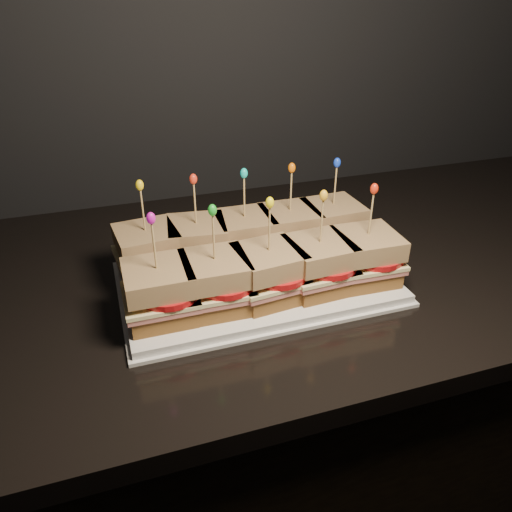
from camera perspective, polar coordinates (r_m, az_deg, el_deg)
name	(u,v)px	position (r m, az deg, el deg)	size (l,w,h in m)	color
cabinet	(160,472)	(1.17, -10.87, -23.05)	(2.36, 0.66, 0.88)	black
granite_slab	(134,293)	(0.86, -13.72, -4.08)	(2.40, 0.70, 0.03)	black
platter	(256,280)	(0.82, 0.00, -2.80)	(0.43, 0.26, 0.02)	white
platter_rim	(256,283)	(0.82, 0.00, -3.16)	(0.44, 0.28, 0.01)	white
sandwich_0_bread_bot	(150,267)	(0.83, -12.05, -1.22)	(0.09, 0.09, 0.03)	#573817
sandwich_0_ham	(149,258)	(0.82, -12.17, -0.23)	(0.10, 0.10, 0.01)	#C95A58
sandwich_0_cheese	(148,254)	(0.82, -12.22, 0.20)	(0.10, 0.10, 0.01)	#F9EBA3
sandwich_0_tomato	(156,251)	(0.81, -11.39, 0.59)	(0.09, 0.09, 0.01)	red
sandwich_0_bread_top	(146,239)	(0.81, -12.43, 1.91)	(0.09, 0.09, 0.03)	#603011
sandwich_0_pick	(143,213)	(0.79, -12.78, 4.86)	(0.00, 0.00, 0.09)	tan
sandwich_0_frill	(140,185)	(0.77, -13.15, 7.90)	(0.01, 0.01, 0.02)	yellow
sandwich_1_bread_bot	(199,259)	(0.84, -6.58, -0.35)	(0.09, 0.09, 0.03)	#573817
sandwich_1_ham	(198,250)	(0.83, -6.64, 0.64)	(0.10, 0.10, 0.01)	#C95A58
sandwich_1_cheese	(198,247)	(0.83, -6.67, 1.06)	(0.10, 0.10, 0.01)	#F9EBA3
sandwich_1_tomato	(205,243)	(0.82, -5.80, 1.46)	(0.09, 0.09, 0.01)	red
sandwich_1_bread_top	(197,232)	(0.82, -6.78, 2.77)	(0.09, 0.09, 0.03)	#603011
sandwich_1_pick	(195,206)	(0.80, -6.98, 5.71)	(0.00, 0.00, 0.09)	tan
sandwich_1_frill	(193,179)	(0.78, -7.18, 8.73)	(0.01, 0.01, 0.02)	red
sandwich_2_bread_bot	(245,252)	(0.86, -1.27, 0.49)	(0.09, 0.09, 0.03)	#573817
sandwich_2_ham	(245,243)	(0.85, -1.28, 1.47)	(0.10, 0.10, 0.01)	#C95A58
sandwich_2_cheese	(245,240)	(0.85, -1.29, 1.89)	(0.10, 0.10, 0.01)	#F9EBA3
sandwich_2_tomato	(253,236)	(0.84, -0.39, 2.28)	(0.09, 0.09, 0.01)	red
sandwich_2_bread_top	(245,225)	(0.83, -1.31, 3.58)	(0.09, 0.09, 0.03)	#603011
sandwich_2_pick	(244,200)	(0.81, -1.35, 6.47)	(0.00, 0.00, 0.09)	tan
sandwich_2_frill	(244,173)	(0.80, -1.39, 9.44)	(0.01, 0.01, 0.02)	#12C2B4
sandwich_3_bread_bot	(289,245)	(0.88, 3.79, 1.29)	(0.09, 0.09, 0.03)	#573817
sandwich_3_ham	(289,236)	(0.87, 3.82, 2.25)	(0.10, 0.10, 0.01)	#C95A58
sandwich_3_cheese	(289,233)	(0.87, 3.84, 2.66)	(0.10, 0.10, 0.01)	#F9EBA3
sandwich_3_tomato	(297,229)	(0.87, 4.74, 3.04)	(0.09, 0.09, 0.01)	red
sandwich_3_bread_top	(290,218)	(0.86, 3.90, 4.31)	(0.09, 0.09, 0.03)	#603011
sandwich_3_pick	(291,194)	(0.84, 4.01, 7.13)	(0.00, 0.00, 0.09)	tan
sandwich_3_frill	(292,168)	(0.82, 4.12, 10.03)	(0.01, 0.01, 0.02)	orange
sandwich_4_bread_bot	(331,238)	(0.91, 8.55, 2.04)	(0.09, 0.09, 0.03)	#573817
sandwich_4_ham	(332,230)	(0.90, 8.63, 2.97)	(0.10, 0.10, 0.01)	#C95A58
sandwich_4_cheese	(332,226)	(0.90, 8.66, 3.36)	(0.10, 0.10, 0.01)	#F9EBA3
sandwich_4_tomato	(340,223)	(0.90, 9.55, 3.73)	(0.09, 0.09, 0.01)	red
sandwich_4_bread_top	(333,212)	(0.89, 8.79, 4.97)	(0.09, 0.09, 0.03)	#603011
sandwich_4_pick	(335,188)	(0.87, 9.02, 7.70)	(0.00, 0.00, 0.09)	tan
sandwich_4_frill	(337,163)	(0.86, 9.26, 10.49)	(0.01, 0.01, 0.02)	blue
sandwich_5_bread_bot	(161,308)	(0.73, -10.77, -5.90)	(0.09, 0.09, 0.03)	#573817
sandwich_5_ham	(160,299)	(0.72, -10.90, -4.82)	(0.10, 0.10, 0.01)	#C95A58
sandwich_5_cheese	(160,295)	(0.72, -10.95, -4.36)	(0.10, 0.10, 0.01)	#F9EBA3
sandwich_5_tomato	(168,291)	(0.71, -9.97, -3.96)	(0.09, 0.09, 0.01)	red
sandwich_5_bread_top	(158,278)	(0.70, -11.16, -2.47)	(0.09, 0.09, 0.03)	#603011
sandwich_5_pick	(154,249)	(0.68, -11.53, 0.80)	(0.00, 0.00, 0.09)	tan
sandwich_5_frill	(151,218)	(0.66, -11.92, 4.24)	(0.01, 0.01, 0.02)	#C3139E
sandwich_6_bread_bot	(217,298)	(0.74, -4.54, -4.84)	(0.09, 0.09, 0.03)	#573817
sandwich_6_ham	(216,289)	(0.73, -4.59, -3.77)	(0.10, 0.10, 0.01)	#C95A58
sandwich_6_cheese	(216,285)	(0.73, -4.61, -3.30)	(0.10, 0.10, 0.01)	#F9EBA3
sandwich_6_tomato	(225,281)	(0.72, -3.59, -2.89)	(0.09, 0.09, 0.01)	red
sandwich_6_bread_top	(215,268)	(0.71, -4.70, -1.43)	(0.09, 0.09, 0.03)	#603011
sandwich_6_pick	(214,240)	(0.69, -4.85, 1.83)	(0.00, 0.00, 0.09)	tan
sandwich_6_frill	(212,210)	(0.67, -5.01, 5.24)	(0.01, 0.01, 0.02)	green
sandwich_7_bread_bot	(269,289)	(0.76, 1.44, -3.77)	(0.09, 0.09, 0.03)	#573817
sandwich_7_ham	(269,280)	(0.75, 1.46, -2.71)	(0.10, 0.10, 0.01)	#C95A58
sandwich_7_cheese	(269,276)	(0.75, 1.46, -2.26)	(0.10, 0.10, 0.01)	#F9EBA3
sandwich_7_tomato	(278,272)	(0.74, 2.50, -1.84)	(0.09, 0.09, 0.01)	red
sandwich_7_bread_top	(269,260)	(0.73, 1.49, -0.41)	(0.09, 0.09, 0.03)	#603011
sandwich_7_pick	(269,232)	(0.71, 1.54, 2.79)	(0.00, 0.00, 0.09)	tan
sandwich_7_frill	(270,203)	(0.69, 1.59, 6.13)	(0.01, 0.01, 0.02)	yellow
sandwich_8_bread_bot	(318,280)	(0.79, 7.05, -2.73)	(0.09, 0.09, 0.03)	#573817
sandwich_8_ham	(318,271)	(0.78, 7.13, -1.69)	(0.10, 0.10, 0.01)	#C95A58
sandwich_8_cheese	(319,267)	(0.77, 7.16, -1.25)	(0.10, 0.10, 0.01)	#F9EBA3
sandwich_8_tomato	(328,263)	(0.77, 8.19, -0.84)	(0.09, 0.09, 0.01)	red
sandwich_8_bread_top	(320,251)	(0.76, 7.29, 0.55)	(0.09, 0.09, 0.03)	#603011
sandwich_8_pick	(322,224)	(0.74, 7.51, 3.66)	(0.00, 0.00, 0.09)	tan
sandwich_8_frill	(324,195)	(0.72, 7.74, 6.88)	(0.01, 0.01, 0.02)	gold
sandwich_9_bread_bot	(364,271)	(0.82, 12.24, -1.74)	(0.09, 0.09, 0.03)	#573817
sandwich_9_ham	(365,263)	(0.81, 12.36, -0.73)	(0.10, 0.10, 0.01)	#C95A58
sandwich_9_cheese	(366,259)	(0.81, 12.41, -0.31)	(0.10, 0.10, 0.01)	#F9EBA3
sandwich_9_tomato	(375,255)	(0.81, 13.42, 0.09)	(0.09, 0.09, 0.01)	red
sandwich_9_bread_top	(367,243)	(0.79, 12.62, 1.43)	(0.09, 0.09, 0.03)	#603011
sandwich_9_pick	(371,217)	(0.77, 12.99, 4.41)	(0.00, 0.00, 0.09)	tan
sandwich_9_frill	(374,189)	(0.76, 13.37, 7.49)	(0.01, 0.01, 0.02)	red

